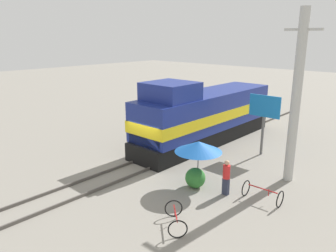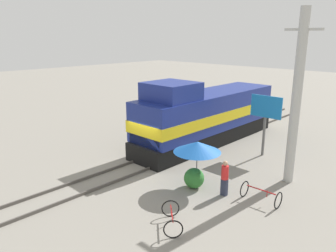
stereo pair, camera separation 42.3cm
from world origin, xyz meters
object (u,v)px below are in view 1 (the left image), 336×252
Objects in this scene: vendor_umbrella at (198,147)px; person_bystander at (226,176)px; locomotive at (203,116)px; bicycle_spare at (176,218)px; billboard_sign at (264,110)px; utility_pole at (296,98)px; bicycle at (262,193)px.

vendor_umbrella is 1.37× the size of person_bystander.
locomotive is 7.31× the size of person_bystander.
bicycle_spare is (0.05, -3.65, -0.55)m from person_bystander.
billboard_sign reaches higher than vendor_umbrella.
vendor_umbrella is at bearing -127.89° from utility_pole.
bicycle is (0.10, -3.06, -3.94)m from utility_pole.
locomotive is at bearing -171.67° from billboard_sign.
utility_pole is (6.98, -1.95, 2.39)m from locomotive.
bicycle_spare is at bearing -58.97° from locomotive.
bicycle_spare is at bearing 158.43° from bicycle.
bicycle is at bearing 19.56° from person_bystander.
person_bystander is at bearing -136.59° from bicycle_spare.
bicycle_spare is at bearing -65.65° from vendor_umbrella.
bicycle_spare is (1.40, -9.83, -2.47)m from billboard_sign.
billboard_sign is at bearing 138.01° from utility_pole.
utility_pole is 4.99× the size of bicycle.
locomotive is 7.89m from person_bystander.
billboard_sign is (-2.84, 2.55, -1.48)m from utility_pole.
utility_pole reaches higher than locomotive.
billboard_sign is at bearing 26.02° from bicycle.
utility_pole is 5.35m from vendor_umbrella.
utility_pole is 4.99m from bicycle.
bicycle is at bearing -35.28° from locomotive.
utility_pole is at bearing -41.99° from billboard_sign.
bicycle is at bearing 14.13° from vendor_umbrella.
vendor_umbrella is 1.42× the size of bicycle_spare.
locomotive reaches higher than bicycle.
bicycle_spare is (-1.53, -4.21, -0.01)m from bicycle.
person_bystander reaches higher than bicycle_spare.
locomotive is at bearing 124.60° from vendor_umbrella.
bicycle is (7.08, -5.01, -1.54)m from locomotive.
billboard_sign is 2.20× the size of bicycle.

